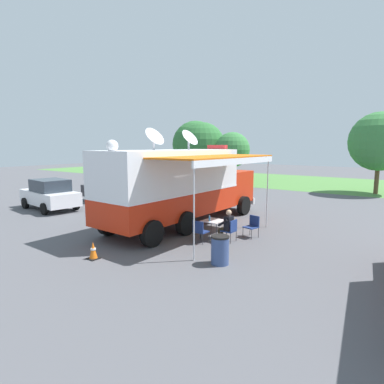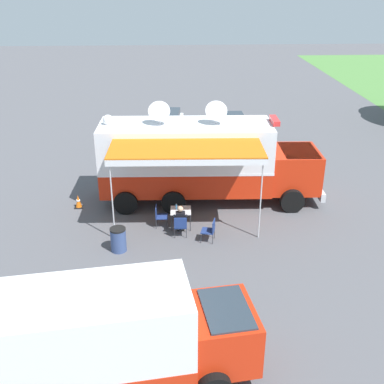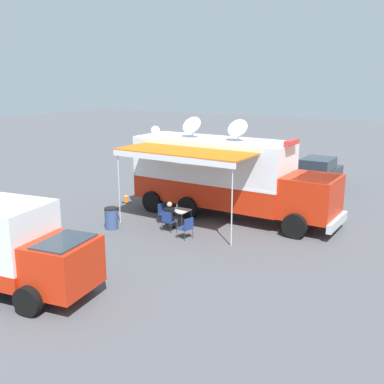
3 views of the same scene
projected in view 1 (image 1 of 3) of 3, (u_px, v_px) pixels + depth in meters
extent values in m
plane|color=#515156|center=(172.00, 228.00, 14.58)|extent=(100.00, 100.00, 0.00)
cube|color=#4C7F3D|center=(312.00, 183.00, 32.30)|extent=(80.00, 14.00, 0.01)
cube|color=silver|center=(164.00, 209.00, 18.74)|extent=(0.25, 4.80, 0.01)
cube|color=red|center=(171.00, 203.00, 14.42)|extent=(2.70, 7.27, 1.10)
cube|color=white|center=(171.00, 172.00, 14.22)|extent=(2.70, 7.27, 1.70)
cube|color=white|center=(171.00, 191.00, 14.34)|extent=(2.72, 7.29, 0.10)
cube|color=red|center=(226.00, 186.00, 18.02)|extent=(2.36, 2.16, 1.70)
cube|color=#28333D|center=(228.00, 177.00, 18.10)|extent=(2.19, 1.53, 0.70)
cube|color=silver|center=(236.00, 199.00, 19.03)|extent=(2.38, 0.26, 0.36)
cylinder|color=black|center=(206.00, 201.00, 18.75)|extent=(0.33, 1.01, 1.00)
cylinder|color=black|center=(244.00, 206.00, 17.24)|extent=(0.33, 1.01, 1.00)
cylinder|color=black|center=(144.00, 215.00, 14.84)|extent=(0.33, 1.01, 1.00)
cylinder|color=black|center=(186.00, 223.00, 13.33)|extent=(0.33, 1.01, 1.00)
cylinder|color=black|center=(109.00, 223.00, 13.29)|extent=(0.33, 1.01, 1.00)
cylinder|color=black|center=(152.00, 233.00, 11.78)|extent=(0.33, 1.01, 1.00)
cube|color=white|center=(171.00, 151.00, 14.09)|extent=(2.70, 7.27, 0.10)
cube|color=red|center=(217.00, 147.00, 16.96)|extent=(1.11, 0.31, 0.20)
cylinder|color=silver|center=(154.00, 145.00, 13.20)|extent=(0.10, 0.10, 0.45)
cone|color=silver|center=(156.00, 135.00, 13.05)|extent=(0.74, 0.92, 0.81)
cylinder|color=silver|center=(189.00, 145.00, 15.03)|extent=(0.10, 0.10, 0.45)
cone|color=silver|center=(191.00, 136.00, 14.89)|extent=(0.74, 0.92, 0.81)
sphere|color=white|center=(112.00, 146.00, 11.55)|extent=(0.44, 0.44, 0.44)
cube|color=orange|center=(216.00, 157.00, 12.69)|extent=(2.36, 5.82, 0.06)
cube|color=white|center=(239.00, 161.00, 12.07)|extent=(0.24, 5.76, 0.24)
cylinder|color=silver|center=(267.00, 192.00, 14.46)|extent=(0.05, 0.05, 3.25)
cylinder|color=silver|center=(194.00, 211.00, 10.18)|extent=(0.05, 0.05, 3.25)
cube|color=silver|center=(214.00, 221.00, 12.83)|extent=(0.82, 0.82, 0.03)
cylinder|color=#333338|center=(211.00, 226.00, 13.39)|extent=(0.03, 0.03, 0.70)
cylinder|color=#333338|center=(226.00, 229.00, 12.95)|extent=(0.03, 0.03, 0.70)
cylinder|color=#333338|center=(201.00, 230.00, 12.81)|extent=(0.03, 0.03, 0.70)
cylinder|color=#333338|center=(216.00, 233.00, 12.37)|extent=(0.03, 0.03, 0.70)
cylinder|color=#4C99D8|center=(210.00, 218.00, 12.73)|extent=(0.07, 0.07, 0.20)
cylinder|color=white|center=(210.00, 216.00, 12.71)|extent=(0.04, 0.04, 0.02)
cube|color=navy|center=(229.00, 231.00, 12.44)|extent=(0.49, 0.49, 0.04)
cube|color=navy|center=(234.00, 226.00, 12.27)|extent=(0.05, 0.48, 0.44)
cylinder|color=#333338|center=(221.00, 236.00, 12.43)|extent=(0.02, 0.02, 0.42)
cylinder|color=#333338|center=(227.00, 234.00, 12.77)|extent=(0.02, 0.02, 0.42)
cylinder|color=#333338|center=(230.00, 238.00, 12.16)|extent=(0.02, 0.02, 0.42)
cylinder|color=#333338|center=(236.00, 236.00, 12.50)|extent=(0.02, 0.02, 0.42)
cube|color=navy|center=(201.00, 232.00, 12.32)|extent=(0.49, 0.49, 0.04)
cube|color=navy|center=(198.00, 227.00, 12.11)|extent=(0.48, 0.05, 0.44)
cylinder|color=#333338|center=(200.00, 235.00, 12.65)|extent=(0.02, 0.02, 0.42)
cylinder|color=#333338|center=(209.00, 237.00, 12.39)|extent=(0.02, 0.02, 0.42)
cylinder|color=#333338|center=(193.00, 237.00, 12.31)|extent=(0.02, 0.02, 0.42)
cylinder|color=#333338|center=(203.00, 239.00, 12.04)|extent=(0.02, 0.02, 0.42)
cube|color=navy|center=(251.00, 227.00, 12.98)|extent=(0.58, 0.58, 0.04)
cube|color=navy|center=(254.00, 221.00, 13.08)|extent=(0.48, 0.15, 0.44)
cylinder|color=#333338|center=(251.00, 234.00, 12.70)|extent=(0.02, 0.02, 0.42)
cylinder|color=#333338|center=(243.00, 232.00, 13.03)|extent=(0.02, 0.02, 0.42)
cylinder|color=#333338|center=(258.00, 232.00, 12.98)|extent=(0.02, 0.02, 0.42)
cylinder|color=#333338|center=(250.00, 230.00, 13.31)|extent=(0.02, 0.02, 0.42)
cube|color=black|center=(229.00, 223.00, 12.39)|extent=(0.25, 0.37, 0.56)
sphere|color=tan|center=(229.00, 213.00, 12.33)|extent=(0.22, 0.22, 0.22)
cylinder|color=black|center=(223.00, 223.00, 12.28)|extent=(0.43, 0.10, 0.34)
cylinder|color=black|center=(229.00, 221.00, 12.64)|extent=(0.43, 0.10, 0.34)
cylinder|color=#383323|center=(223.00, 230.00, 12.46)|extent=(0.38, 0.14, 0.13)
cylinder|color=#383323|center=(219.00, 235.00, 12.60)|extent=(0.11, 0.11, 0.42)
cube|color=black|center=(218.00, 239.00, 12.67)|extent=(0.24, 0.11, 0.07)
cylinder|color=#383323|center=(226.00, 229.00, 12.62)|extent=(0.38, 0.14, 0.13)
cylinder|color=#383323|center=(222.00, 234.00, 12.76)|extent=(0.11, 0.11, 0.42)
cube|color=black|center=(221.00, 238.00, 12.82)|extent=(0.24, 0.11, 0.07)
cylinder|color=#384C7F|center=(220.00, 251.00, 10.05)|extent=(0.56, 0.56, 0.85)
cylinder|color=black|center=(220.00, 237.00, 9.98)|extent=(0.57, 0.57, 0.06)
cube|color=black|center=(94.00, 258.00, 10.56)|extent=(0.36, 0.36, 0.03)
cone|color=orange|center=(93.00, 250.00, 10.52)|extent=(0.26, 0.26, 0.55)
cylinder|color=white|center=(93.00, 249.00, 10.52)|extent=(0.17, 0.17, 0.06)
cube|color=#2D2D33|center=(112.00, 192.00, 21.08)|extent=(4.21, 1.82, 0.76)
cube|color=#28333D|center=(113.00, 181.00, 20.89)|extent=(2.11, 1.61, 0.68)
cylinder|color=black|center=(88.00, 197.00, 21.18)|extent=(0.64, 0.22, 0.64)
cylinder|color=black|center=(110.00, 194.00, 22.62)|extent=(0.64, 0.22, 0.64)
cylinder|color=black|center=(114.00, 201.00, 19.66)|extent=(0.64, 0.22, 0.64)
cylinder|color=black|center=(136.00, 197.00, 21.09)|extent=(0.64, 0.22, 0.64)
cube|color=silver|center=(50.00, 197.00, 18.74)|extent=(4.37, 2.23, 0.76)
cube|color=#28333D|center=(50.00, 185.00, 18.53)|extent=(2.26, 1.81, 0.68)
cylinder|color=black|center=(25.00, 203.00, 19.00)|extent=(0.66, 0.29, 0.64)
cylinder|color=black|center=(55.00, 199.00, 20.32)|extent=(0.66, 0.29, 0.64)
cylinder|color=black|center=(44.00, 209.00, 17.27)|extent=(0.66, 0.29, 0.64)
cylinder|color=black|center=(76.00, 204.00, 18.59)|extent=(0.66, 0.29, 0.64)
cylinder|color=brown|center=(196.00, 170.00, 35.02)|extent=(0.32, 0.32, 2.06)
sphere|color=#2D6B33|center=(196.00, 144.00, 34.63)|extent=(5.01, 5.01, 5.01)
cylinder|color=brown|center=(202.00, 171.00, 34.06)|extent=(0.32, 0.32, 2.00)
sphere|color=#2D6B33|center=(202.00, 146.00, 33.67)|extent=(4.84, 4.84, 4.84)
cylinder|color=brown|center=(232.00, 173.00, 31.76)|extent=(0.32, 0.32, 2.08)
sphere|color=#387A3D|center=(232.00, 150.00, 31.44)|extent=(3.43, 3.43, 3.43)
cylinder|color=brown|center=(377.00, 178.00, 24.67)|extent=(0.32, 0.32, 2.44)
sphere|color=#387A3D|center=(380.00, 141.00, 24.27)|extent=(4.46, 4.46, 4.46)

